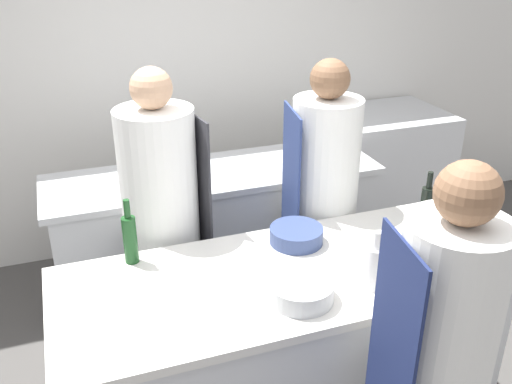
{
  "coord_description": "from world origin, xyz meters",
  "views": [
    {
      "loc": [
        -0.84,
        -1.98,
        2.33
      ],
      "look_at": [
        0.0,
        0.35,
        1.17
      ],
      "focal_mm": 40.0,
      "sensor_mm": 36.0,
      "label": 1
    }
  ],
  "objects_px": {
    "oven_range": "(383,172)",
    "chef_at_pass_far": "(322,211)",
    "bottle_vinegar": "(374,266)",
    "chef_at_stove": "(163,232)",
    "bottle_wine": "(434,224)",
    "bowl_mixing_large": "(301,291)",
    "bowl_prep_small": "(296,235)",
    "bottle_sauce": "(415,243)",
    "chef_at_prep_near": "(434,383)",
    "bottle_olive_oil": "(426,206)",
    "stockpot": "(169,160)",
    "bottle_cooking_oil": "(130,238)"
  },
  "relations": [
    {
      "from": "chef_at_prep_near",
      "to": "bowl_mixing_large",
      "type": "xyz_separation_m",
      "value": [
        -0.28,
        0.54,
        0.11
      ]
    },
    {
      "from": "chef_at_pass_far",
      "to": "bottle_cooking_oil",
      "type": "height_order",
      "value": "chef_at_pass_far"
    },
    {
      "from": "chef_at_prep_near",
      "to": "chef_at_pass_far",
      "type": "distance_m",
      "value": 1.35
    },
    {
      "from": "bottle_cooking_oil",
      "to": "bottle_sauce",
      "type": "xyz_separation_m",
      "value": [
        1.23,
        -0.42,
        -0.04
      ]
    },
    {
      "from": "bottle_wine",
      "to": "stockpot",
      "type": "xyz_separation_m",
      "value": [
        -1.02,
        1.27,
        -0.01
      ]
    },
    {
      "from": "chef_at_stove",
      "to": "bottle_vinegar",
      "type": "distance_m",
      "value": 1.16
    },
    {
      "from": "bowl_mixing_large",
      "to": "bowl_prep_small",
      "type": "xyz_separation_m",
      "value": [
        0.17,
        0.44,
        -0.0
      ]
    },
    {
      "from": "oven_range",
      "to": "bottle_vinegar",
      "type": "xyz_separation_m",
      "value": [
        -1.28,
        -1.94,
        0.53
      ]
    },
    {
      "from": "bottle_olive_oil",
      "to": "chef_at_pass_far",
      "type": "bearing_deg",
      "value": 128.76
    },
    {
      "from": "bottle_sauce",
      "to": "stockpot",
      "type": "xyz_separation_m",
      "value": [
        -0.86,
        1.36,
        0.01
      ]
    },
    {
      "from": "oven_range",
      "to": "chef_at_pass_far",
      "type": "height_order",
      "value": "chef_at_pass_far"
    },
    {
      "from": "bowl_prep_small",
      "to": "stockpot",
      "type": "distance_m",
      "value": 1.11
    },
    {
      "from": "chef_at_prep_near",
      "to": "bottle_cooking_oil",
      "type": "xyz_separation_m",
      "value": [
        -0.9,
        1.07,
        0.19
      ]
    },
    {
      "from": "bottle_sauce",
      "to": "bowl_mixing_large",
      "type": "xyz_separation_m",
      "value": [
        -0.62,
        -0.11,
        -0.05
      ]
    },
    {
      "from": "oven_range",
      "to": "bottle_wine",
      "type": "distance_m",
      "value": 1.98
    },
    {
      "from": "oven_range",
      "to": "chef_at_pass_far",
      "type": "relative_size",
      "value": 0.58
    },
    {
      "from": "bottle_vinegar",
      "to": "oven_range",
      "type": "bearing_deg",
      "value": 56.63
    },
    {
      "from": "chef_at_prep_near",
      "to": "bottle_olive_oil",
      "type": "relative_size",
      "value": 5.51
    },
    {
      "from": "chef_at_pass_far",
      "to": "chef_at_stove",
      "type": "bearing_deg",
      "value": 95.79
    },
    {
      "from": "bowl_prep_small",
      "to": "bowl_mixing_large",
      "type": "bearing_deg",
      "value": -111.15
    },
    {
      "from": "oven_range",
      "to": "bottle_cooking_oil",
      "type": "height_order",
      "value": "bottle_cooking_oil"
    },
    {
      "from": "chef_at_pass_far",
      "to": "bowl_prep_small",
      "type": "bearing_deg",
      "value": 147.81
    },
    {
      "from": "bottle_sauce",
      "to": "chef_at_prep_near",
      "type": "bearing_deg",
      "value": -117.26
    },
    {
      "from": "bowl_mixing_large",
      "to": "bowl_prep_small",
      "type": "height_order",
      "value": "bowl_mixing_large"
    },
    {
      "from": "bottle_sauce",
      "to": "oven_range",
      "type": "bearing_deg",
      "value": 61.35
    },
    {
      "from": "chef_at_stove",
      "to": "bottle_sauce",
      "type": "relative_size",
      "value": 7.82
    },
    {
      "from": "bottle_sauce",
      "to": "stockpot",
      "type": "bearing_deg",
      "value": 122.35
    },
    {
      "from": "bowl_mixing_large",
      "to": "bowl_prep_small",
      "type": "distance_m",
      "value": 0.47
    },
    {
      "from": "chef_at_stove",
      "to": "bottle_sauce",
      "type": "height_order",
      "value": "chef_at_stove"
    },
    {
      "from": "bowl_mixing_large",
      "to": "stockpot",
      "type": "distance_m",
      "value": 1.49
    },
    {
      "from": "bottle_wine",
      "to": "stockpot",
      "type": "height_order",
      "value": "bottle_wine"
    },
    {
      "from": "chef_at_prep_near",
      "to": "bottle_cooking_oil",
      "type": "bearing_deg",
      "value": 48.88
    },
    {
      "from": "chef_at_stove",
      "to": "stockpot",
      "type": "height_order",
      "value": "chef_at_stove"
    },
    {
      "from": "chef_at_stove",
      "to": "bottle_cooking_oil",
      "type": "relative_size",
      "value": 5.51
    },
    {
      "from": "chef_at_pass_far",
      "to": "bottle_vinegar",
      "type": "height_order",
      "value": "chef_at_pass_far"
    },
    {
      "from": "bowl_mixing_large",
      "to": "bottle_cooking_oil",
      "type": "bearing_deg",
      "value": 139.04
    },
    {
      "from": "chef_at_pass_far",
      "to": "bottle_cooking_oil",
      "type": "relative_size",
      "value": 5.46
    },
    {
      "from": "bowl_prep_small",
      "to": "stockpot",
      "type": "height_order",
      "value": "stockpot"
    },
    {
      "from": "oven_range",
      "to": "bottle_cooking_oil",
      "type": "distance_m",
      "value": 2.67
    },
    {
      "from": "bottle_olive_oil",
      "to": "bottle_cooking_oil",
      "type": "xyz_separation_m",
      "value": [
        -1.46,
        0.18,
        0.0
      ]
    },
    {
      "from": "bottle_wine",
      "to": "bowl_prep_small",
      "type": "xyz_separation_m",
      "value": [
        -0.61,
        0.24,
        -0.08
      ]
    },
    {
      "from": "bowl_mixing_large",
      "to": "chef_at_prep_near",
      "type": "bearing_deg",
      "value": -62.11
    },
    {
      "from": "chef_at_pass_far",
      "to": "bottle_sauce",
      "type": "distance_m",
      "value": 0.72
    },
    {
      "from": "bottle_olive_oil",
      "to": "bottle_cooking_oil",
      "type": "bearing_deg",
      "value": 173.04
    },
    {
      "from": "bottle_sauce",
      "to": "bottle_olive_oil",
      "type": "bearing_deg",
      "value": 47.03
    },
    {
      "from": "chef_at_stove",
      "to": "bottle_wine",
      "type": "bearing_deg",
      "value": 51.9
    },
    {
      "from": "bottle_vinegar",
      "to": "bowl_mixing_large",
      "type": "xyz_separation_m",
      "value": [
        -0.32,
        0.03,
        -0.07
      ]
    },
    {
      "from": "chef_at_prep_near",
      "to": "bottle_sauce",
      "type": "bearing_deg",
      "value": -18.39
    },
    {
      "from": "chef_at_pass_far",
      "to": "bowl_mixing_large",
      "type": "height_order",
      "value": "chef_at_pass_far"
    },
    {
      "from": "bottle_olive_oil",
      "to": "bowl_prep_small",
      "type": "relative_size",
      "value": 1.18
    }
  ]
}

